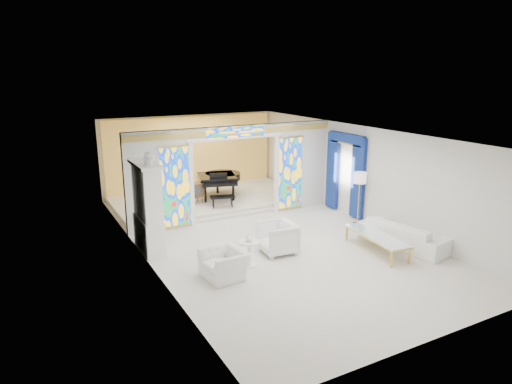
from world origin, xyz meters
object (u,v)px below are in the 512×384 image
armchair_right (278,238)px  tv_console (194,190)px  sofa (404,234)px  grand_piano (220,178)px  china_cabinet (148,208)px  armchair_left (224,264)px  coffee_table (377,236)px

armchair_right → tv_console: (-0.47, 4.86, 0.22)m
sofa → grand_piano: size_ratio=0.94×
china_cabinet → armchair_left: bearing=-67.1°
china_cabinet → sofa: (6.17, -3.06, -0.81)m
coffee_table → tv_console: 6.66m
armchair_right → grand_piano: grand_piano is taller
grand_piano → tv_console: size_ratio=3.71×
china_cabinet → armchair_right: (2.90, -1.81, -0.76)m
armchair_left → armchair_right: size_ratio=1.10×
armchair_left → coffee_table: size_ratio=0.46×
china_cabinet → armchair_right: 3.50m
sofa → coffee_table: bearing=75.0°
china_cabinet → coffee_table: (5.24, -2.98, -0.74)m
armchair_left → armchair_right: (1.85, 0.67, 0.09)m
sofa → tv_console: bearing=21.2°
armchair_left → coffee_table: armchair_left is taller
china_cabinet → coffee_table: size_ratio=1.25×
armchair_right → tv_console: 4.88m
coffee_table → armchair_left: bearing=173.2°
sofa → coffee_table: 0.93m
coffee_table → grand_piano: bearing=104.3°
armchair_right → grand_piano: 5.36m
grand_piano → armchair_right: bearing=-81.7°
armchair_left → tv_console: size_ratio=1.44×
china_cabinet → armchair_right: bearing=-32.0°
china_cabinet → armchair_left: 2.82m
armchair_left → tv_console: 5.70m
grand_piano → armchair_left: bearing=-97.4°
sofa → tv_console: tv_console is taller
armchair_left → grand_piano: bearing=150.9°
tv_console → china_cabinet: bearing=-142.4°
armchair_left → grand_piano: size_ratio=0.39×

